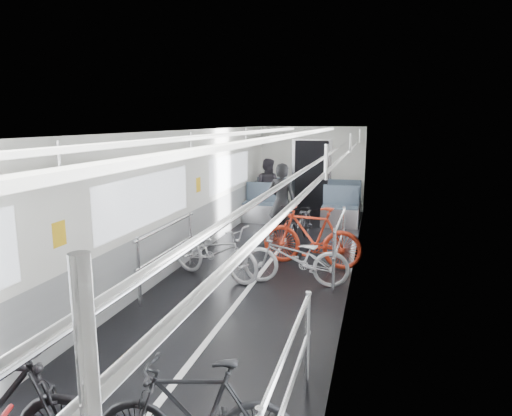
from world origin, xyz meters
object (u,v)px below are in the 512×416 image
at_px(bike_aisle, 300,223).
at_px(bike_right_far, 311,236).
at_px(bike_right_near, 196,415).
at_px(person_seated, 267,187).
at_px(person_standing, 282,202).
at_px(bike_left_far, 215,251).
at_px(bike_right_mid, 295,258).

bearing_deg(bike_aisle, bike_right_far, -67.57).
height_order(bike_right_near, bike_aisle, same).
bearing_deg(person_seated, person_standing, 119.45).
relative_size(bike_left_far, bike_right_near, 1.17).
height_order(bike_right_near, person_standing, person_standing).
bearing_deg(bike_right_near, bike_left_far, -176.65).
distance_m(bike_right_far, person_standing, 1.80).
distance_m(bike_left_far, bike_right_mid, 1.33).
height_order(bike_right_mid, person_standing, person_standing).
bearing_deg(bike_right_mid, bike_left_far, -92.01).
bearing_deg(bike_right_far, person_standing, -143.32).
height_order(bike_right_far, bike_aisle, bike_right_far).
height_order(bike_left_far, bike_right_far, bike_right_far).
height_order(bike_left_far, bike_right_mid, bike_left_far).
distance_m(bike_right_far, bike_aisle, 1.53).
bearing_deg(bike_left_far, person_seated, 23.29).
distance_m(bike_right_near, person_seated, 9.44).
xyz_separation_m(bike_right_near, bike_right_far, (0.12, 5.06, 0.10)).
height_order(bike_right_near, bike_right_mid, bike_right_mid).
xyz_separation_m(bike_left_far, bike_right_mid, (1.33, 0.01, -0.01)).
bearing_deg(bike_right_near, person_seated, 175.69).
relative_size(bike_left_far, person_standing, 1.02).
bearing_deg(person_standing, person_seated, -61.95).
distance_m(bike_left_far, bike_right_far, 1.77).
distance_m(bike_left_far, bike_right_near, 4.24).
xyz_separation_m(bike_right_far, bike_aisle, (-0.45, 1.45, -0.10)).
height_order(bike_right_mid, bike_aisle, bike_right_mid).
xyz_separation_m(bike_right_mid, bike_aisle, (-0.34, 2.47, -0.00)).
bearing_deg(bike_right_near, bike_aisle, 168.08).
bearing_deg(bike_right_mid, bike_aisle, -174.75).
bearing_deg(person_seated, bike_left_far, 103.76).
xyz_separation_m(bike_right_far, person_standing, (-0.87, 1.55, 0.30)).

